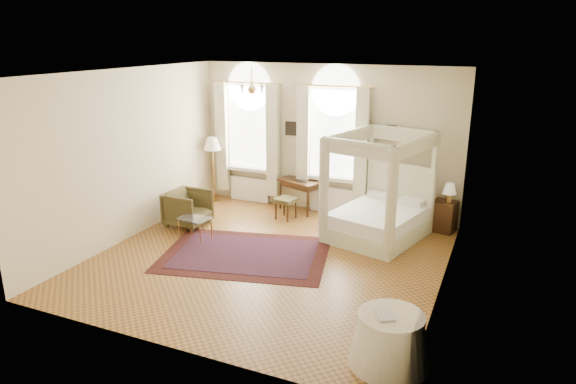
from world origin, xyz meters
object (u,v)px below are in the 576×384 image
at_px(nightstand, 444,216).
at_px(writing_desk, 300,185).
at_px(canopy_bed, 378,215).
at_px(stool, 286,202).
at_px(floor_lamp, 212,147).
at_px(side_table, 390,340).
at_px(armchair, 188,208).
at_px(coffee_table, 195,220).

relative_size(nightstand, writing_desk, 0.59).
bearing_deg(canopy_bed, stool, 172.96).
height_order(canopy_bed, stool, canopy_bed).
height_order(canopy_bed, nightstand, canopy_bed).
xyz_separation_m(floor_lamp, side_table, (5.40, -4.76, -1.01)).
height_order(stool, side_table, side_table).
bearing_deg(side_table, armchair, 148.39).
relative_size(canopy_bed, nightstand, 3.49).
bearing_deg(nightstand, armchair, -160.21).
distance_m(armchair, floor_lamp, 1.96).
bearing_deg(nightstand, side_table, -90.00).
bearing_deg(armchair, stool, -54.91).
xyz_separation_m(writing_desk, armchair, (-1.82, -1.81, -0.25)).
relative_size(floor_lamp, side_table, 1.59).
bearing_deg(coffee_table, canopy_bed, 24.21).
bearing_deg(side_table, coffee_table, 150.62).
bearing_deg(writing_desk, side_table, -56.78).
xyz_separation_m(canopy_bed, stool, (-2.11, 0.26, -0.08)).
distance_m(nightstand, writing_desk, 3.22).
bearing_deg(nightstand, coffee_table, -151.96).
bearing_deg(side_table, writing_desk, 123.22).
distance_m(nightstand, floor_lamp, 5.50).
distance_m(canopy_bed, nightstand, 1.48).
height_order(stool, armchair, armchair).
xyz_separation_m(writing_desk, stool, (-0.07, -0.63, -0.23)).
xyz_separation_m(stool, armchair, (-1.75, -1.17, -0.02)).
bearing_deg(writing_desk, floor_lamp, -176.20).
bearing_deg(floor_lamp, writing_desk, 3.80).
bearing_deg(coffee_table, armchair, 133.92).
bearing_deg(stool, coffee_table, -124.43).
relative_size(armchair, coffee_table, 1.24).
height_order(floor_lamp, side_table, floor_lamp).
height_order(armchair, floor_lamp, floor_lamp).
bearing_deg(floor_lamp, coffee_table, -67.52).
xyz_separation_m(nightstand, side_table, (0.00, -4.90, 0.01)).
bearing_deg(floor_lamp, nightstand, 1.54).
height_order(nightstand, armchair, armchair).
bearing_deg(coffee_table, floor_lamp, 112.48).
distance_m(canopy_bed, floor_lamp, 4.39).
bearing_deg(floor_lamp, side_table, -41.38).
relative_size(canopy_bed, side_table, 2.27).
bearing_deg(armchair, nightstand, -68.96).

